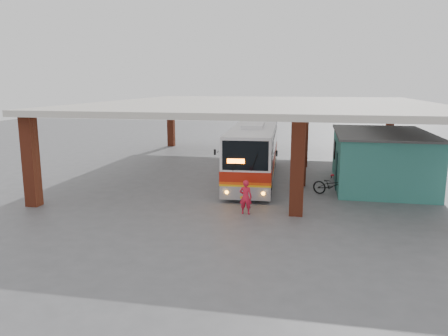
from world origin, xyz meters
name	(u,v)px	position (x,y,z in m)	size (l,w,h in m)	color
ground	(241,195)	(0.00, 0.00, 0.00)	(90.00, 90.00, 0.00)	#515154
brick_columns	(277,143)	(1.43, 5.00, 2.17)	(20.10, 21.60, 4.35)	maroon
canopy_roof	(265,104)	(0.50, 6.50, 4.50)	(21.00, 23.00, 0.30)	beige
shop_building	(380,158)	(7.49, 4.00, 1.56)	(5.20, 8.20, 3.11)	#33806F
coach_bus	(254,151)	(0.11, 4.22, 1.74)	(3.25, 12.18, 3.51)	silver
motorcycle	(332,186)	(4.70, 0.82, 0.55)	(0.74, 2.11, 1.11)	black
pedestrian	(246,197)	(0.75, -3.29, 0.78)	(0.57, 0.38, 1.57)	red
red_chair	(335,173)	(5.08, 5.23, 0.33)	(0.43, 0.43, 0.72)	red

